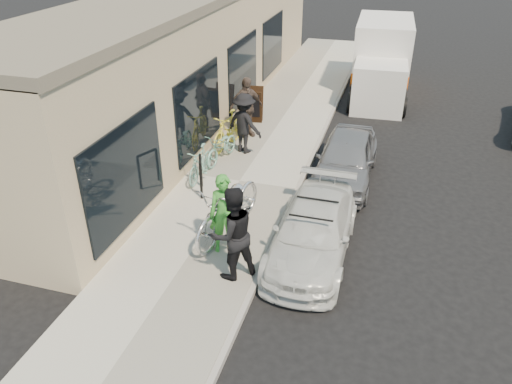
# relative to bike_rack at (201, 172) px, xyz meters

# --- Properties ---
(ground) EXTENTS (120.00, 120.00, 0.00)m
(ground) POSITION_rel_bike_rack_xyz_m (2.73, -2.14, -0.72)
(ground) COLOR black
(ground) RESTS_ON ground
(sidewalk) EXTENTS (3.00, 34.00, 0.15)m
(sidewalk) POSITION_rel_bike_rack_xyz_m (0.73, 0.86, -0.64)
(sidewalk) COLOR #B5B1A2
(sidewalk) RESTS_ON ground
(curb) EXTENTS (0.12, 34.00, 0.13)m
(curb) POSITION_rel_bike_rack_xyz_m (2.28, 0.86, -0.65)
(curb) COLOR #9A948C
(curb) RESTS_ON ground
(storefront) EXTENTS (3.60, 20.00, 4.22)m
(storefront) POSITION_rel_bike_rack_xyz_m (-2.51, 5.84, 1.41)
(storefront) COLOR #CBB38D
(storefront) RESTS_ON ground
(bike_rack) EXTENTS (0.29, 0.62, 0.94)m
(bike_rack) POSITION_rel_bike_rack_xyz_m (0.00, 0.00, 0.00)
(bike_rack) COLOR black
(bike_rack) RESTS_ON sidewalk
(sandwich_board) EXTENTS (0.79, 0.80, 1.13)m
(sandwich_board) POSITION_rel_bike_rack_xyz_m (-0.17, 4.99, 0.01)
(sandwich_board) COLOR black
(sandwich_board) RESTS_ON sidewalk
(sedan_white) EXTENTS (1.57, 3.85, 1.16)m
(sedan_white) POSITION_rel_bike_rack_xyz_m (3.13, -1.55, -0.16)
(sedan_white) COLOR silver
(sedan_white) RESTS_ON ground
(sedan_silver) EXTENTS (1.51, 3.70, 1.26)m
(sedan_silver) POSITION_rel_bike_rack_xyz_m (3.34, 2.00, -0.09)
(sedan_silver) COLOR gray
(sedan_silver) RESTS_ON ground
(moving_truck) EXTENTS (2.31, 5.61, 2.71)m
(moving_truck) POSITION_rel_bike_rack_xyz_m (3.64, 9.88, 0.49)
(moving_truck) COLOR white
(moving_truck) RESTS_ON ground
(tandem_bike) EXTENTS (1.37, 2.66, 1.33)m
(tandem_bike) POSITION_rel_bike_rack_xyz_m (1.28, -1.53, 0.10)
(tandem_bike) COLOR silver
(tandem_bike) RESTS_ON sidewalk
(woman_rider) EXTENTS (0.74, 0.61, 1.74)m
(woman_rider) POSITION_rel_bike_rack_xyz_m (1.39, -2.14, 0.30)
(woman_rider) COLOR green
(woman_rider) RESTS_ON sidewalk
(man_standing) EXTENTS (1.17, 1.17, 1.91)m
(man_standing) POSITION_rel_bike_rack_xyz_m (1.81, -2.87, 0.39)
(man_standing) COLOR black
(man_standing) RESTS_ON sidewalk
(cruiser_bike_a) EXTENTS (0.43, 1.49, 0.89)m
(cruiser_bike_a) POSITION_rel_bike_rack_xyz_m (-0.30, 0.70, -0.12)
(cruiser_bike_a) COLOR #7CB9A6
(cruiser_bike_a) RESTS_ON sidewalk
(cruiser_bike_b) EXTENTS (0.80, 1.69, 0.86)m
(cruiser_bike_b) POSITION_rel_bike_rack_xyz_m (-0.12, 1.89, -0.14)
(cruiser_bike_b) COLOR #7CB9A6
(cruiser_bike_b) RESTS_ON sidewalk
(cruiser_bike_c) EXTENTS (0.77, 1.85, 1.08)m
(cruiser_bike_c) POSITION_rel_bike_rack_xyz_m (-0.26, 2.82, -0.03)
(cruiser_bike_c) COLOR yellow
(cruiser_bike_c) RESTS_ON sidewalk
(bystander_a) EXTENTS (1.31, 1.04, 1.77)m
(bystander_a) POSITION_rel_bike_rack_xyz_m (0.31, 2.64, 0.32)
(bystander_a) COLOR black
(bystander_a) RESTS_ON sidewalk
(bystander_b) EXTENTS (1.11, 1.10, 1.88)m
(bystander_b) POSITION_rel_bike_rack_xyz_m (-0.00, 3.79, 0.37)
(bystander_b) COLOR #504139
(bystander_b) RESTS_ON sidewalk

